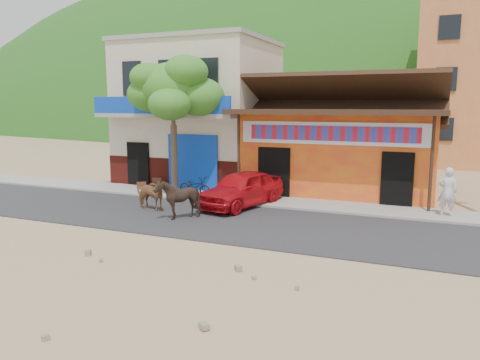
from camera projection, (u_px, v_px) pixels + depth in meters
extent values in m
plane|color=#9E825B|center=(210.00, 243.00, 13.62)|extent=(120.00, 120.00, 0.00)
cube|color=#28282B|center=(242.00, 223.00, 15.89)|extent=(60.00, 5.00, 0.04)
cube|color=gray|center=(275.00, 202.00, 19.07)|extent=(60.00, 2.00, 0.12)
cube|color=orange|center=(344.00, 152.00, 21.66)|extent=(8.00, 6.00, 3.60)
cube|color=beige|center=(200.00, 114.00, 24.27)|extent=(7.00, 6.00, 7.00)
ellipsoid|color=#194C14|center=(403.00, 54.00, 75.36)|extent=(100.00, 40.00, 24.00)
imported|color=brown|center=(150.00, 195.00, 17.59)|extent=(1.51, 0.88, 1.19)
imported|color=black|center=(178.00, 199.00, 16.24)|extent=(1.46, 1.34, 1.44)
imported|color=#B80D15|center=(241.00, 189.00, 18.25)|extent=(2.61, 4.41, 1.41)
imported|color=black|center=(195.00, 187.00, 19.77)|extent=(1.77, 0.93, 0.89)
imported|color=silver|center=(447.00, 191.00, 16.39)|extent=(0.63, 0.42, 1.72)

